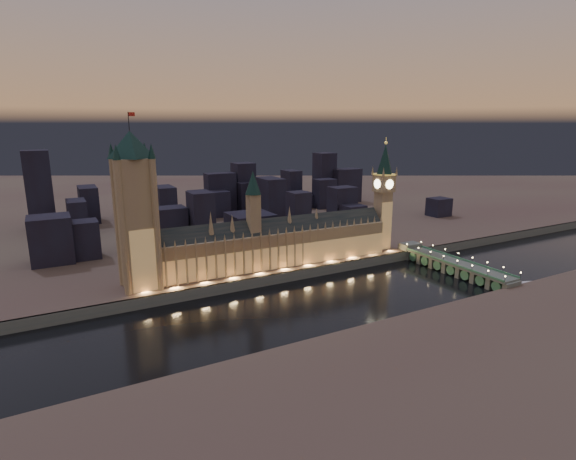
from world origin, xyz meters
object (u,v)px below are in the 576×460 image
palace_of_westminster (276,243)px  westminster_bridge (451,265)px  victoria_tower (135,204)px  river_boat (526,286)px  elizabeth_tower (384,188)px

palace_of_westminster → westminster_bridge: 147.82m
victoria_tower → westminster_bridge: bearing=-15.3°
palace_of_westminster → river_boat: (151.09, -119.74, -24.81)m
palace_of_westminster → victoria_tower: 115.01m
elizabeth_tower → river_boat: 141.32m
westminster_bridge → river_boat: bearing=-69.9°
elizabeth_tower → river_boat: size_ratio=2.10×
victoria_tower → elizabeth_tower: bearing=-0.0°
river_boat → victoria_tower: bearing=155.1°
palace_of_westminster → elizabeth_tower: (110.78, 0.18, 38.17)m
elizabeth_tower → westminster_bridge: bearing=-72.7°
victoria_tower → palace_of_westminster: bearing=-0.1°
river_boat → palace_of_westminster: bearing=141.6°
victoria_tower → westminster_bridge: (238.31, -65.37, -61.98)m
palace_of_westminster → river_boat: palace_of_westminster is taller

